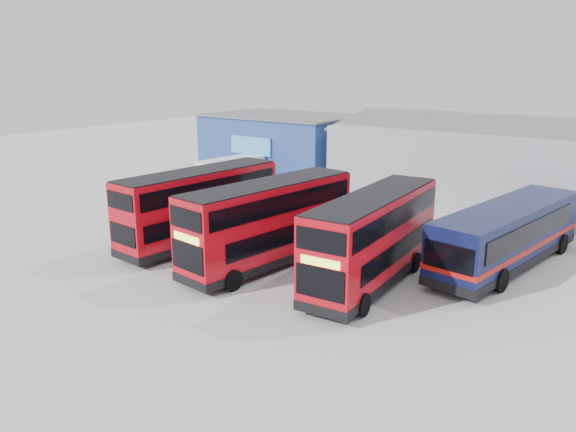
# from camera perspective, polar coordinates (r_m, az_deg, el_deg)

# --- Properties ---
(ground_plane) EXTENTS (120.00, 120.00, 0.00)m
(ground_plane) POSITION_cam_1_polar(r_m,az_deg,el_deg) (25.96, 0.03, -5.52)
(ground_plane) COLOR #AFAFA9
(ground_plane) RESTS_ON ground
(office_block) EXTENTS (12.30, 8.32, 5.12)m
(office_block) POSITION_cam_1_polar(r_m,az_deg,el_deg) (47.54, -0.57, 7.22)
(office_block) COLOR navy
(office_block) RESTS_ON ground
(maintenance_shed) EXTENTS (30.50, 12.00, 5.89)m
(maintenance_shed) POSITION_cam_1_polar(r_m,az_deg,el_deg) (40.56, 27.02, 4.20)
(maintenance_shed) COLOR #989DA5
(maintenance_shed) RESTS_ON ground
(double_decker_left) EXTENTS (2.89, 9.49, 3.96)m
(double_decker_left) POSITION_cam_1_polar(r_m,az_deg,el_deg) (29.45, -8.93, 0.83)
(double_decker_left) COLOR red
(double_decker_left) RESTS_ON ground
(double_decker_centre) EXTENTS (3.29, 9.60, 3.98)m
(double_decker_centre) POSITION_cam_1_polar(r_m,az_deg,el_deg) (26.01, -1.97, -0.89)
(double_decker_centre) COLOR red
(double_decker_centre) RESTS_ON ground
(double_decker_right) EXTENTS (2.96, 9.47, 3.94)m
(double_decker_right) POSITION_cam_1_polar(r_m,az_deg,el_deg) (24.10, 8.65, -2.42)
(double_decker_right) COLOR red
(double_decker_right) RESTS_ON ground
(single_decker_blue) EXTENTS (3.98, 11.09, 2.95)m
(single_decker_blue) POSITION_cam_1_polar(r_m,az_deg,el_deg) (27.85, 21.36, -1.98)
(single_decker_blue) COLOR #0E193D
(single_decker_blue) RESTS_ON ground
(panel_van) EXTENTS (2.57, 5.46, 2.33)m
(panel_van) POSITION_cam_1_polar(r_m,az_deg,el_deg) (42.55, -5.79, 4.45)
(panel_van) COLOR white
(panel_van) RESTS_ON ground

